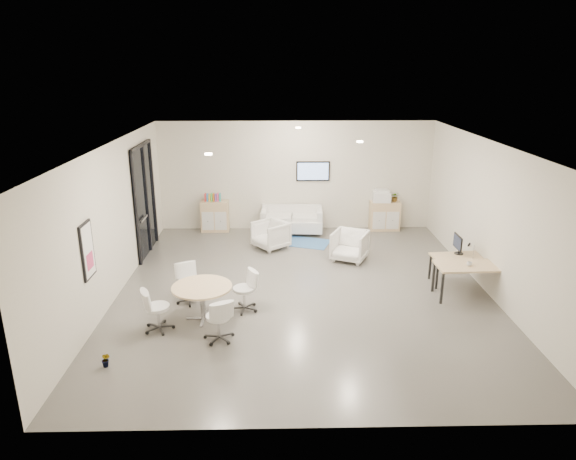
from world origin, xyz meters
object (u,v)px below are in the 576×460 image
at_px(armchair_left, 271,234).
at_px(desk_rear, 461,259).
at_px(sideboard_right, 385,216).
at_px(sideboard_left, 215,216).
at_px(round_table, 202,290).
at_px(loveseat, 292,221).
at_px(armchair_right, 350,244).
at_px(desk_front, 470,268).

height_order(armchair_left, desk_rear, armchair_left).
height_order(sideboard_right, desk_rear, sideboard_right).
bearing_deg(sideboard_left, sideboard_right, -0.01).
xyz_separation_m(sideboard_right, armchair_left, (-3.38, -1.52, -0.03)).
bearing_deg(sideboard_left, round_table, -85.97).
relative_size(sideboard_left, armchair_left, 1.12).
bearing_deg(desk_rear, sideboard_right, 97.27).
xyz_separation_m(sideboard_left, loveseat, (2.27, -0.21, -0.10)).
distance_m(loveseat, armchair_right, 2.65).
distance_m(loveseat, round_table, 5.69).
bearing_deg(armchair_right, armchair_left, 179.61).
bearing_deg(round_table, sideboard_right, 50.18).
height_order(loveseat, armchair_right, armchair_right).
bearing_deg(armchair_right, sideboard_right, 85.45).
height_order(sideboard_left, desk_rear, sideboard_left).
bearing_deg(loveseat, armchair_left, -111.28).
height_order(sideboard_left, round_table, sideboard_left).
bearing_deg(armchair_left, loveseat, 116.25).
bearing_deg(desk_front, armchair_left, 141.19).
xyz_separation_m(armchair_left, round_table, (-1.27, -4.05, 0.21)).
bearing_deg(sideboard_right, desk_rear, -77.36).
bearing_deg(loveseat, sideboard_left, 178.30).
xyz_separation_m(sideboard_left, armchair_right, (3.66, -2.46, -0.04)).
bearing_deg(armchair_right, round_table, -111.69).
bearing_deg(sideboard_left, armchair_right, -33.91).
distance_m(loveseat, desk_rear, 5.27).
relative_size(sideboard_right, loveseat, 0.48).
xyz_separation_m(loveseat, round_table, (-1.88, -5.37, 0.26)).
height_order(sideboard_right, round_table, sideboard_right).
relative_size(sideboard_right, armchair_left, 1.08).
distance_m(desk_rear, desk_front, 0.71).
relative_size(desk_rear, desk_front, 0.93).
bearing_deg(desk_rear, armchair_left, 144.69).
bearing_deg(desk_front, sideboard_left, 139.50).
height_order(sideboard_right, loveseat, sideboard_right).
height_order(sideboard_left, loveseat, sideboard_left).
xyz_separation_m(sideboard_left, armchair_left, (1.66, -1.53, -0.05)).
distance_m(armchair_left, armchair_right, 2.21).
height_order(sideboard_right, armchair_right, sideboard_right).
height_order(desk_rear, desk_front, desk_front).
distance_m(sideboard_right, armchair_left, 3.71).
xyz_separation_m(sideboard_right, desk_front, (0.84, -4.69, 0.22)).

